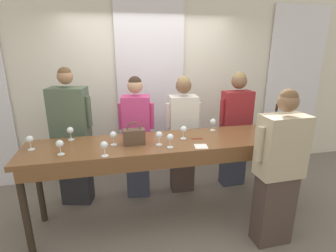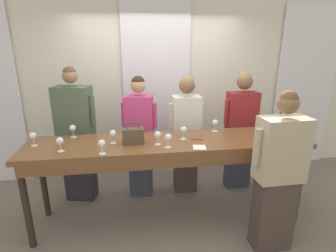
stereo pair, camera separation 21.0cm
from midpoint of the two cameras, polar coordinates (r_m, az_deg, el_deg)
The scene contains 26 objects.
ground_plane at distance 3.46m, azimuth 2.02°, elevation -19.28°, with size 18.00×18.00×0.00m, color #70665B.
wall_back at distance 4.19m, azimuth -1.11°, elevation 8.21°, with size 12.00×0.06×2.80m.
curtain_panel_center at distance 4.14m, azimuth -0.99°, elevation 7.30°, with size 1.03×0.03×2.69m.
curtain_panel_right at distance 5.11m, azimuth 28.70°, elevation 7.12°, with size 1.03×0.03×2.69m.
tasting_bar at distance 2.98m, azimuth 2.29°, elevation -5.11°, with size 3.16×0.70×1.03m.
wine_bottle at distance 3.51m, azimuth 24.77°, elevation 0.58°, with size 0.08×0.08×0.34m.
handbag at distance 2.86m, azimuth -5.50°, elevation -2.10°, with size 0.23×0.11×0.25m.
wine_glass_front_left at distance 2.89m, azimuth -9.89°, elevation -1.74°, with size 0.07×0.07×0.15m.
wine_glass_front_mid at distance 2.63m, azimuth -12.03°, elevation -3.85°, with size 0.07×0.07×0.15m.
wine_glass_front_right at distance 3.39m, azimuth 23.22°, elevation -0.07°, with size 0.07×0.07×0.15m.
wine_glass_center_left at distance 2.81m, azimuth -0.12°, elevation -2.03°, with size 0.07×0.07×0.15m.
wine_glass_center_mid at distance 3.36m, azimuth 26.71°, elevation -0.68°, with size 0.07×0.07×0.15m.
wine_glass_center_right at distance 3.19m, azimuth -18.29°, elevation -0.54°, with size 0.07×0.07×0.15m.
wine_glass_back_left at distance 3.32m, azimuth 12.03°, elevation 0.61°, with size 0.07×0.07×0.15m.
wine_glass_back_mid at distance 2.74m, azimuth 2.24°, elevation -2.61°, with size 0.07×0.07×0.15m.
wine_glass_back_right at distance 2.81m, azimuth -20.55°, elevation -3.18°, with size 0.07×0.07×0.15m.
wine_glass_near_host at distance 3.08m, azimuth -25.66°, elevation -2.05°, with size 0.07×0.07×0.15m.
wine_glass_by_bottle at distance 2.99m, azimuth 5.42°, elevation -0.92°, with size 0.07×0.07×0.15m.
napkin at distance 2.80m, azimuth 9.01°, elevation -4.63°, with size 0.16×0.16×0.00m.
pen at distance 3.02m, azimuth 8.32°, elevation -2.93°, with size 0.14×0.03×0.01m.
guest_olive_jacket at distance 3.61m, azimuth -17.74°, elevation -2.16°, with size 0.56×0.36×1.81m.
guest_pink_top at distance 3.57m, azimuth -4.47°, elevation -2.32°, with size 0.48×0.31×1.68m.
guest_cream_sweater at distance 3.67m, azimuth 5.58°, elevation -1.86°, with size 0.49×0.27×1.67m.
guest_striped_shirt at distance 3.92m, azimuth 17.00°, elevation -0.89°, with size 0.53×0.24×1.71m.
host_pouring at distance 2.87m, azimuth 24.84°, elevation -9.60°, with size 0.57×0.27×1.68m.
potted_plant at distance 4.81m, azimuth 24.49°, elevation -4.97°, with size 0.37×0.37×0.70m.
Camera 2 is at (-0.41, -2.75, 2.07)m, focal length 28.00 mm.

